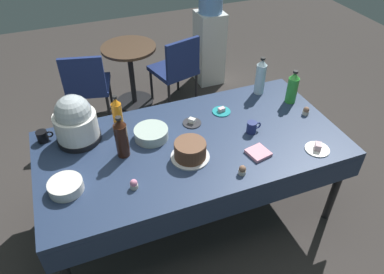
{
  "coord_description": "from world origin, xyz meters",
  "views": [
    {
      "loc": [
        -0.72,
        -1.87,
        2.44
      ],
      "look_at": [
        0.0,
        0.0,
        0.8
      ],
      "focal_mm": 33.9,
      "sensor_mm": 36.0,
      "label": 1
    }
  ],
  "objects_px": {
    "soda_bottle_lime_soda": "(293,88)",
    "ceramic_snack_bowl": "(66,186)",
    "glass_salad_bowl": "(151,133)",
    "dessert_plate_teal": "(221,111)",
    "cupcake_cocoa": "(134,184)",
    "soda_bottle_water": "(261,77)",
    "coffee_mug_navy": "(252,127)",
    "coffee_mug_black": "(43,136)",
    "dessert_plate_white": "(317,148)",
    "water_cooler": "(210,38)",
    "cupcake_vanilla": "(306,111)",
    "dessert_plate_charcoal": "(192,122)",
    "cupcake_mint": "(242,170)",
    "soda_bottle_orange_juice": "(117,113)",
    "round_cafe_table": "(131,65)",
    "maroon_chair_left": "(87,84)",
    "frosted_layer_cake": "(190,151)",
    "maroon_chair_right": "(177,67)",
    "soda_bottle_cola": "(121,138)",
    "potluck_table": "(192,149)"
  },
  "relations": [
    {
      "from": "soda_bottle_lime_soda",
      "to": "ceramic_snack_bowl",
      "type": "bearing_deg",
      "value": -169.22
    },
    {
      "from": "glass_salad_bowl",
      "to": "dessert_plate_teal",
      "type": "bearing_deg",
      "value": 10.32
    },
    {
      "from": "cupcake_cocoa",
      "to": "soda_bottle_water",
      "type": "height_order",
      "value": "soda_bottle_water"
    },
    {
      "from": "coffee_mug_navy",
      "to": "coffee_mug_black",
      "type": "relative_size",
      "value": 0.98
    },
    {
      "from": "dessert_plate_white",
      "to": "coffee_mug_black",
      "type": "height_order",
      "value": "coffee_mug_black"
    },
    {
      "from": "soda_bottle_water",
      "to": "water_cooler",
      "type": "xyz_separation_m",
      "value": [
        0.2,
        1.53,
        -0.32
      ]
    },
    {
      "from": "cupcake_vanilla",
      "to": "cupcake_cocoa",
      "type": "distance_m",
      "value": 1.5
    },
    {
      "from": "dessert_plate_teal",
      "to": "ceramic_snack_bowl",
      "type": "bearing_deg",
      "value": -161.45
    },
    {
      "from": "dessert_plate_charcoal",
      "to": "cupcake_mint",
      "type": "distance_m",
      "value": 0.64
    },
    {
      "from": "glass_salad_bowl",
      "to": "dessert_plate_teal",
      "type": "xyz_separation_m",
      "value": [
        0.62,
        0.11,
        -0.03
      ]
    },
    {
      "from": "soda_bottle_orange_juice",
      "to": "round_cafe_table",
      "type": "xyz_separation_m",
      "value": [
        0.4,
        1.4,
        -0.38
      ]
    },
    {
      "from": "ceramic_snack_bowl",
      "to": "soda_bottle_orange_juice",
      "type": "height_order",
      "value": "soda_bottle_orange_juice"
    },
    {
      "from": "soda_bottle_orange_juice",
      "to": "water_cooler",
      "type": "xyz_separation_m",
      "value": [
        1.43,
        1.56,
        -0.28
      ]
    },
    {
      "from": "ceramic_snack_bowl",
      "to": "water_cooler",
      "type": "height_order",
      "value": "water_cooler"
    },
    {
      "from": "coffee_mug_navy",
      "to": "dessert_plate_white",
      "type": "bearing_deg",
      "value": -45.78
    },
    {
      "from": "dessert_plate_charcoal",
      "to": "coffee_mug_navy",
      "type": "xyz_separation_m",
      "value": [
        0.38,
        -0.26,
        0.03
      ]
    },
    {
      "from": "coffee_mug_navy",
      "to": "round_cafe_table",
      "type": "relative_size",
      "value": 0.16
    },
    {
      "from": "coffee_mug_navy",
      "to": "round_cafe_table",
      "type": "distance_m",
      "value": 1.92
    },
    {
      "from": "coffee_mug_navy",
      "to": "dessert_plate_charcoal",
      "type": "bearing_deg",
      "value": 145.49
    },
    {
      "from": "coffee_mug_navy",
      "to": "maroon_chair_left",
      "type": "bearing_deg",
      "value": 122.56
    },
    {
      "from": "round_cafe_table",
      "to": "coffee_mug_black",
      "type": "bearing_deg",
      "value": -124.55
    },
    {
      "from": "glass_salad_bowl",
      "to": "soda_bottle_orange_juice",
      "type": "distance_m",
      "value": 0.31
    },
    {
      "from": "frosted_layer_cake",
      "to": "ceramic_snack_bowl",
      "type": "bearing_deg",
      "value": -179.66
    },
    {
      "from": "coffee_mug_navy",
      "to": "cupcake_cocoa",
      "type": "bearing_deg",
      "value": -166.21
    },
    {
      "from": "dessert_plate_charcoal",
      "to": "round_cafe_table",
      "type": "distance_m",
      "value": 1.6
    },
    {
      "from": "ceramic_snack_bowl",
      "to": "coffee_mug_black",
      "type": "relative_size",
      "value": 1.84
    },
    {
      "from": "ceramic_snack_bowl",
      "to": "maroon_chair_left",
      "type": "relative_size",
      "value": 0.25
    },
    {
      "from": "frosted_layer_cake",
      "to": "water_cooler",
      "type": "bearing_deg",
      "value": 63.32
    },
    {
      "from": "maroon_chair_right",
      "to": "cupcake_mint",
      "type": "bearing_deg",
      "value": -96.61
    },
    {
      "from": "coffee_mug_black",
      "to": "maroon_chair_left",
      "type": "bearing_deg",
      "value": 69.51
    },
    {
      "from": "soda_bottle_cola",
      "to": "round_cafe_table",
      "type": "bearing_deg",
      "value": 75.8
    },
    {
      "from": "glass_salad_bowl",
      "to": "dessert_plate_teal",
      "type": "height_order",
      "value": "glass_salad_bowl"
    },
    {
      "from": "potluck_table",
      "to": "coffee_mug_navy",
      "type": "bearing_deg",
      "value": -5.94
    },
    {
      "from": "dessert_plate_white",
      "to": "maroon_chair_left",
      "type": "relative_size",
      "value": 0.2
    },
    {
      "from": "soda_bottle_lime_soda",
      "to": "water_cooler",
      "type": "xyz_separation_m",
      "value": [
        0.03,
        1.75,
        -0.29
      ]
    },
    {
      "from": "dessert_plate_teal",
      "to": "maroon_chair_left",
      "type": "distance_m",
      "value": 1.61
    },
    {
      "from": "soda_bottle_cola",
      "to": "soda_bottle_water",
      "type": "relative_size",
      "value": 0.97
    },
    {
      "from": "round_cafe_table",
      "to": "soda_bottle_lime_soda",
      "type": "bearing_deg",
      "value": -57.49
    },
    {
      "from": "frosted_layer_cake",
      "to": "maroon_chair_right",
      "type": "distance_m",
      "value": 1.81
    },
    {
      "from": "glass_salad_bowl",
      "to": "cupcake_cocoa",
      "type": "xyz_separation_m",
      "value": [
        -0.24,
        -0.44,
        -0.01
      ]
    },
    {
      "from": "coffee_mug_black",
      "to": "maroon_chair_left",
      "type": "distance_m",
      "value": 1.27
    },
    {
      "from": "coffee_mug_black",
      "to": "round_cafe_table",
      "type": "bearing_deg",
      "value": 55.45
    },
    {
      "from": "soda_bottle_lime_soda",
      "to": "round_cafe_table",
      "type": "distance_m",
      "value": 1.91
    },
    {
      "from": "potluck_table",
      "to": "soda_bottle_orange_juice",
      "type": "relative_size",
      "value": 8.19
    },
    {
      "from": "cupcake_cocoa",
      "to": "maroon_chair_right",
      "type": "bearing_deg",
      "value": 63.53
    },
    {
      "from": "soda_bottle_water",
      "to": "potluck_table",
      "type": "bearing_deg",
      "value": -151.77
    },
    {
      "from": "frosted_layer_cake",
      "to": "cupcake_cocoa",
      "type": "bearing_deg",
      "value": -162.29
    },
    {
      "from": "maroon_chair_left",
      "to": "water_cooler",
      "type": "height_order",
      "value": "water_cooler"
    },
    {
      "from": "ceramic_snack_bowl",
      "to": "dessert_plate_white",
      "type": "height_order",
      "value": "ceramic_snack_bowl"
    },
    {
      "from": "soda_bottle_cola",
      "to": "coffee_mug_black",
      "type": "xyz_separation_m",
      "value": [
        -0.51,
        0.36,
        -0.11
      ]
    }
  ]
}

